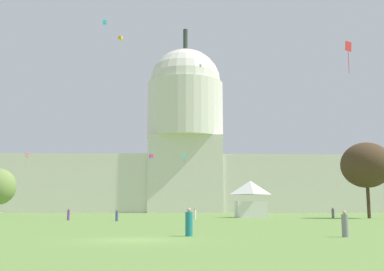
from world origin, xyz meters
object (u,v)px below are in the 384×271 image
Objects in this scene: person_grey_edge_west at (333,213)px; kite_white_high at (201,66)px; kite_magenta_low at (151,156)px; kite_pink_low at (27,155)px; person_purple_edge_east at (68,215)px; kite_turquoise_mid at (184,156)px; person_grey_mid_right at (345,225)px; kite_gold_high at (120,38)px; kite_cyan_high at (105,22)px; capitol_building at (185,152)px; event_tent at (250,199)px; person_denim_lawn_far_left at (117,216)px; kite_red_mid at (348,49)px; tree_east_far at (366,165)px; person_teal_front_right at (189,223)px; person_white_aisle_center at (195,214)px.

kite_white_high reaches higher than person_grey_edge_west.
kite_pink_low is at bearing 89.17° from kite_magenta_low.
kite_turquoise_mid is (16.93, 81.77, 17.34)m from person_purple_edge_east.
person_grey_mid_right is at bearing 104.74° from kite_turquoise_mid.
kite_gold_high reaches higher than kite_white_high.
kite_cyan_high is 42.10m from kite_magenta_low.
kite_turquoise_mid is at bearing -91.43° from capitol_building.
event_tent is 59.73m from kite_white_high.
kite_red_mid is at bearing -97.01° from person_denim_lawn_far_left.
kite_cyan_high reaches higher than tree_east_far.
person_teal_front_right is 1.10× the size of person_grey_mid_right.
kite_pink_low reaches higher than person_grey_mid_right.
person_grey_edge_west is 28.89m from kite_red_mid.
tree_east_far reaches higher than person_teal_front_right.
tree_east_far is 15.59× the size of kite_white_high.
person_purple_edge_east is at bearing -166.64° from tree_east_far.
person_denim_lawn_far_left is at bearing 33.29° from kite_gold_high.
event_tent is 57.79m from person_grey_mid_right.
person_teal_front_right is 0.37× the size of kite_red_mid.
kite_magenta_low is at bearing -5.49° from person_denim_lawn_far_left.
kite_cyan_high is (-14.18, 70.48, 55.55)m from person_denim_lawn_far_left.
tree_east_far reaches higher than person_grey_mid_right.
person_white_aisle_center is 72.17m from kite_white_high.
person_teal_front_right is at bearing 100.44° from kite_turquoise_mid.
kite_gold_high is at bearing -33.16° from kite_red_mid.
person_white_aisle_center is 68.30m from kite_magenta_low.
kite_gold_high is 1.10× the size of kite_pink_low.
kite_gold_high reaches higher than person_grey_mid_right.
kite_pink_low reaches higher than person_white_aisle_center.
person_grey_mid_right is 110.56m from kite_white_high.
capitol_building reaches higher than kite_magenta_low.
tree_east_far is 2.78× the size of kite_red_mid.
person_denim_lawn_far_left is at bearing 109.55° from person_white_aisle_center.
kite_magenta_low is (7.15, 70.43, 16.06)m from person_purple_edge_east.
kite_cyan_high is 0.93× the size of kite_gold_high.
person_white_aisle_center reaches higher than person_purple_edge_east.
kite_white_high is 0.22× the size of kite_pink_low.
tree_east_far is at bearing 73.00° from kite_gold_high.
kite_turquoise_mid is at bearing 172.71° from kite_gold_high.
person_white_aisle_center is at bearing -126.43° from event_tent.
person_purple_edge_east is at bearing -98.92° from capitol_building.
event_tent is at bearing -83.58° from capitol_building.
kite_pink_low is (-24.48, 3.91, -31.33)m from kite_gold_high.
kite_cyan_high reaches higher than person_grey_edge_west.
person_grey_mid_right is at bearing 168.34° from kite_magenta_low.
capitol_building is 31.98× the size of kite_red_mid.
person_teal_front_right is 0.44× the size of kite_cyan_high.
person_white_aisle_center is at bearing -167.91° from tree_east_far.
kite_magenta_low is at bearing 179.34° from kite_gold_high.
kite_white_high reaches higher than person_purple_edge_east.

